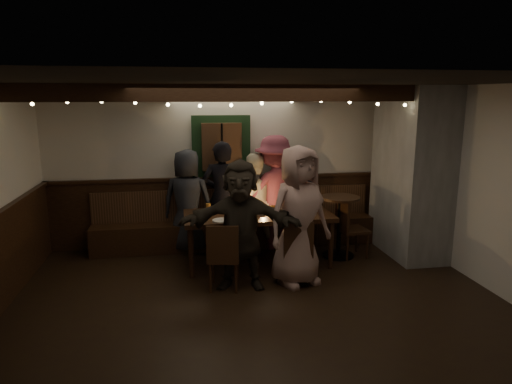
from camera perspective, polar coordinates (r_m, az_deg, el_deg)
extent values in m
cube|color=black|center=(5.60, 0.45, -14.12)|extent=(6.00, 5.00, 0.01)
cube|color=black|center=(5.03, 0.50, 13.64)|extent=(6.00, 5.00, 0.01)
cube|color=silver|center=(7.60, -2.86, 3.18)|extent=(6.00, 0.01, 2.60)
cube|color=silver|center=(6.40, 27.99, 0.13)|extent=(0.01, 5.00, 2.60)
cube|color=black|center=(7.72, -2.77, -2.37)|extent=(6.00, 0.05, 1.10)
cube|color=slate|center=(7.45, 18.84, 2.37)|extent=(0.70, 1.40, 2.60)
cube|color=black|center=(7.57, -2.52, -5.21)|extent=(4.60, 0.45, 0.45)
cube|color=#342010|center=(7.62, -2.72, -1.39)|extent=(4.60, 0.06, 0.50)
cube|color=black|center=(7.47, -4.35, 5.71)|extent=(0.95, 0.04, 1.00)
cube|color=#342010|center=(7.41, -4.31, 5.66)|extent=(0.64, 0.12, 0.76)
cube|color=black|center=(6.02, -1.22, 12.27)|extent=(6.00, 0.16, 0.22)
sphere|color=#FFE599|center=(6.18, -26.18, 9.86)|extent=(0.04, 0.04, 0.04)
sphere|color=#FFE599|center=(6.08, -22.53, 10.37)|extent=(0.04, 0.04, 0.04)
sphere|color=#FFE599|center=(6.00, -18.75, 10.69)|extent=(0.04, 0.04, 0.04)
sphere|color=#FFE599|center=(5.96, -14.87, 10.75)|extent=(0.04, 0.04, 0.04)
sphere|color=#FFE599|center=(5.93, -10.95, 10.68)|extent=(0.04, 0.04, 0.04)
sphere|color=#FFE599|center=(5.94, -7.02, 10.65)|extent=(0.04, 0.04, 0.04)
sphere|color=#FFE599|center=(5.97, -3.11, 10.78)|extent=(0.04, 0.04, 0.04)
sphere|color=#FFE599|center=(6.03, 0.73, 11.04)|extent=(0.04, 0.04, 0.04)
sphere|color=#FFE599|center=(6.12, 4.49, 11.23)|extent=(0.04, 0.04, 0.04)
sphere|color=#FFE599|center=(6.23, 8.13, 11.21)|extent=(0.04, 0.04, 0.04)
sphere|color=#FFE599|center=(6.36, 11.63, 10.95)|extent=(0.04, 0.04, 0.04)
sphere|color=#FFE599|center=(6.51, 14.96, 10.58)|extent=(0.04, 0.04, 0.04)
sphere|color=#FFE599|center=(6.69, 18.12, 10.29)|extent=(0.04, 0.04, 0.04)
sphere|color=#FFE599|center=(6.88, 21.12, 10.17)|extent=(0.04, 0.04, 0.04)
cube|color=black|center=(6.67, 0.29, -2.97)|extent=(2.15, 0.92, 0.06)
cylinder|color=black|center=(6.33, -8.08, -7.57)|extent=(0.07, 0.07, 0.71)
cylinder|color=black|center=(7.05, -8.27, -5.53)|extent=(0.07, 0.07, 0.71)
cylinder|color=black|center=(6.67, 9.35, -6.58)|extent=(0.07, 0.07, 0.71)
cylinder|color=black|center=(7.36, 7.44, -4.76)|extent=(0.07, 0.07, 0.71)
cylinder|color=#BF7226|center=(6.71, -5.98, -2.05)|extent=(0.07, 0.07, 0.14)
cylinder|color=#BF7226|center=(6.37, -3.50, -2.77)|extent=(0.07, 0.07, 0.14)
cylinder|color=silver|center=(6.75, -1.33, -1.92)|extent=(0.07, 0.07, 0.14)
cylinder|color=#BF7226|center=(6.57, 2.12, -2.31)|extent=(0.07, 0.07, 0.14)
cylinder|color=silver|center=(6.92, 4.97, -1.61)|extent=(0.07, 0.07, 0.14)
cylinder|color=#BF7226|center=(6.68, 6.95, -2.14)|extent=(0.07, 0.07, 0.14)
cylinder|color=white|center=(6.30, -4.29, -3.56)|extent=(0.27, 0.27, 0.02)
cube|color=#B2B2B7|center=(6.61, 0.37, -2.61)|extent=(0.16, 0.10, 0.05)
cylinder|color=#990C0C|center=(6.59, 0.10, -2.15)|extent=(0.04, 0.04, 0.16)
cylinder|color=gold|center=(6.60, 0.63, -2.13)|extent=(0.04, 0.04, 0.16)
cylinder|color=silver|center=(6.72, 0.94, -2.24)|extent=(0.05, 0.05, 0.08)
sphere|color=#FFB24C|center=(6.71, 0.94, -1.73)|extent=(0.03, 0.03, 0.03)
cube|color=black|center=(5.94, -4.00, -8.22)|extent=(0.47, 0.47, 0.04)
cube|color=black|center=(5.69, -4.21, -6.49)|extent=(0.40, 0.11, 0.46)
cylinder|color=black|center=(6.16, -2.30, -9.60)|extent=(0.03, 0.03, 0.39)
cylinder|color=black|center=(5.85, -2.51, -10.77)|extent=(0.03, 0.03, 0.39)
cylinder|color=black|center=(6.18, -5.36, -9.54)|extent=(0.03, 0.03, 0.39)
cylinder|color=black|center=(5.88, -5.72, -10.70)|extent=(0.03, 0.03, 0.39)
cube|color=black|center=(6.16, 4.94, -7.58)|extent=(0.40, 0.40, 0.04)
cube|color=black|center=(5.92, 5.37, -5.93)|extent=(0.39, 0.05, 0.45)
cylinder|color=black|center=(6.41, 5.98, -8.80)|extent=(0.03, 0.03, 0.38)
cylinder|color=black|center=(6.12, 6.71, -9.84)|extent=(0.03, 0.03, 0.38)
cylinder|color=black|center=(6.34, 3.16, -8.98)|extent=(0.03, 0.03, 0.38)
cylinder|color=black|center=(6.05, 3.76, -10.04)|extent=(0.03, 0.03, 0.38)
cube|color=black|center=(7.22, 12.01, -4.68)|extent=(0.46, 0.46, 0.04)
cube|color=black|center=(7.06, 10.75, -2.82)|extent=(0.09, 0.42, 0.47)
cylinder|color=black|center=(7.22, 13.74, -6.59)|extent=(0.04, 0.04, 0.40)
cylinder|color=black|center=(7.07, 11.36, -6.90)|extent=(0.04, 0.04, 0.40)
cylinder|color=black|center=(7.50, 12.47, -5.84)|extent=(0.04, 0.04, 0.40)
cylinder|color=black|center=(7.35, 10.16, -6.11)|extent=(0.04, 0.04, 0.40)
cylinder|color=black|center=(7.31, 10.22, -7.76)|extent=(0.48, 0.48, 0.03)
cylinder|color=black|center=(7.17, 10.35, -4.36)|extent=(0.07, 0.07, 0.93)
cylinder|color=black|center=(7.06, 10.50, -0.72)|extent=(0.60, 0.60, 0.04)
imported|color=#23252C|center=(7.29, -8.54, -1.13)|extent=(0.92, 0.73, 1.65)
imported|color=black|center=(7.21, -4.21, -0.65)|extent=(0.74, 0.59, 1.78)
imported|color=beige|center=(7.33, -0.42, -1.24)|extent=(0.87, 0.74, 1.57)
imported|color=brown|center=(7.35, 2.38, -0.10)|extent=(1.30, 0.90, 1.85)
imported|color=black|center=(7.52, 4.81, -1.01)|extent=(0.95, 0.49, 1.55)
imported|color=black|center=(5.85, -1.95, -4.10)|extent=(1.62, 0.81, 1.68)
imported|color=tan|center=(5.97, 5.32, -2.98)|extent=(1.05, 0.87, 1.85)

